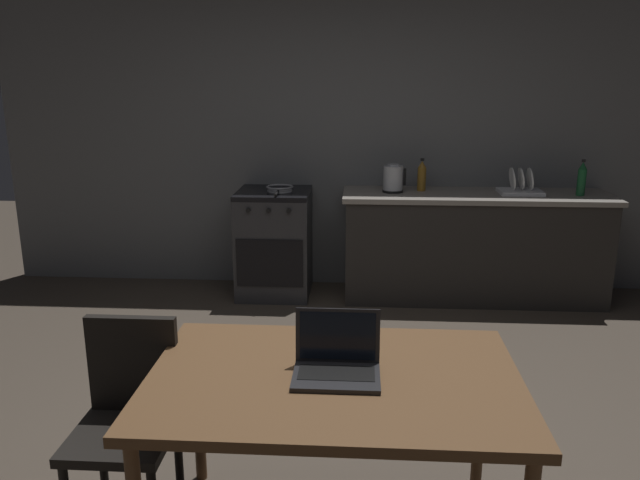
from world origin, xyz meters
The scene contains 12 objects.
ground_plane centered at (0.00, 0.00, 0.00)m, with size 12.00×12.00×0.00m, color #473D33.
back_wall centered at (0.30, 2.62, 1.33)m, with size 6.40×0.10×2.66m, color slate.
kitchen_counter centered at (1.16, 2.27, 0.45)m, with size 2.16×0.64×0.89m.
stove_oven centered at (-0.50, 2.27, 0.45)m, with size 0.60×0.62×0.89m.
dining_table centered at (0.13, -0.70, 0.69)m, with size 1.39×0.92×0.75m.
chair centered at (-0.72, -0.58, 0.50)m, with size 0.40×0.40×0.87m.
laptop centered at (0.14, -0.70, 0.80)m, with size 0.32×0.24×0.23m.
electric_kettle centered at (0.48, 2.27, 1.00)m, with size 0.19×0.17×0.23m.
bottle centered at (1.97, 2.22, 1.03)m, with size 0.07×0.07×0.29m.
frying_pan centered at (-0.44, 2.24, 0.92)m, with size 0.22×0.40×0.05m.
dish_rack centered at (1.51, 2.27, 0.94)m, with size 0.34×0.26×0.21m.
bottle_b centered at (0.72, 2.35, 1.02)m, with size 0.07×0.07×0.27m.
Camera 1 is at (0.21, -2.83, 1.84)m, focal length 35.29 mm.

